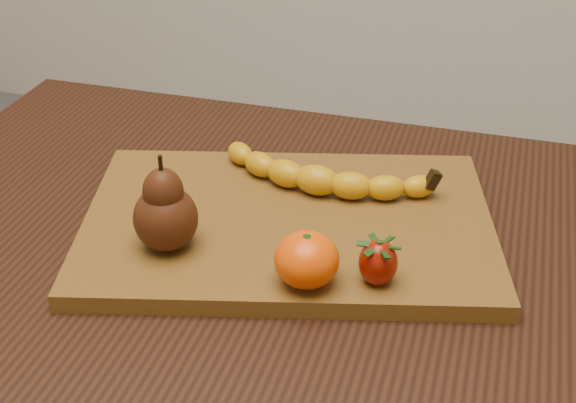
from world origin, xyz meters
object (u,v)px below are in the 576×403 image
(cutting_board, at_px, (288,224))
(pear, at_px, (164,203))
(table, at_px, (286,322))
(mandarin, at_px, (307,260))

(cutting_board, xyz_separation_m, pear, (-0.11, -0.09, 0.06))
(table, xyz_separation_m, pear, (-0.11, -0.05, 0.17))
(table, bearing_deg, mandarin, -59.46)
(table, distance_m, mandarin, 0.17)
(table, relative_size, cutting_board, 2.22)
(mandarin, bearing_deg, cutting_board, 115.00)
(table, distance_m, pear, 0.21)
(cutting_board, bearing_deg, mandarin, -79.24)
(cutting_board, relative_size, mandarin, 7.03)
(cutting_board, xyz_separation_m, mandarin, (0.05, -0.11, 0.04))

